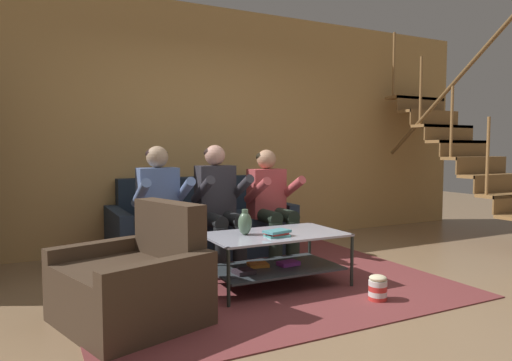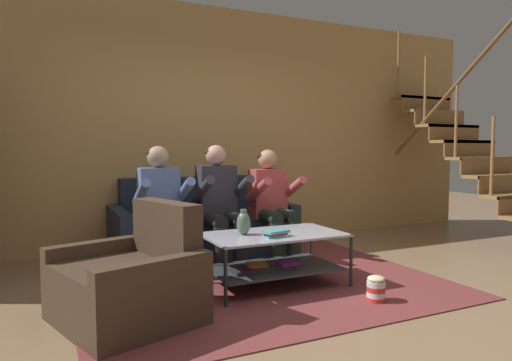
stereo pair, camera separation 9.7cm
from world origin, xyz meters
name	(u,v)px [view 2 (the right image)]	position (x,y,z in m)	size (l,w,h in m)	color
ground	(307,303)	(0.00, 0.00, 0.00)	(16.80, 16.80, 0.00)	#927353
back_partition	(201,127)	(0.00, 2.46, 1.45)	(8.40, 0.12, 2.90)	tan
staircase_run	(479,155)	(3.24, 1.11, 1.10)	(0.94, 2.31, 2.86)	olive
couch	(202,229)	(-0.18, 1.94, 0.28)	(1.95, 0.96, 0.84)	#253346
person_seated_left	(161,204)	(-0.77, 1.38, 0.66)	(0.50, 0.58, 1.21)	brown
person_seated_middle	(220,200)	(-0.18, 1.38, 0.66)	(0.50, 0.58, 1.22)	black
person_seated_right	(273,199)	(0.42, 1.38, 0.64)	(0.50, 0.58, 1.17)	#212D22
coffee_table	(273,251)	(-0.03, 0.50, 0.30)	(1.17, 0.68, 0.46)	#B1B3C5
area_rug	(238,270)	(-0.10, 1.10, 0.01)	(3.10, 3.39, 0.01)	brown
vase	(244,223)	(-0.28, 0.56, 0.56)	(0.12, 0.12, 0.22)	#526C52
book_stack	(275,233)	(-0.08, 0.37, 0.48)	(0.24, 0.18, 0.05)	teal
armchair	(131,283)	(-1.27, 0.23, 0.26)	(1.04, 1.10, 0.80)	#423123
popcorn_tub	(376,289)	(0.49, -0.20, 0.10)	(0.14, 0.14, 0.21)	red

